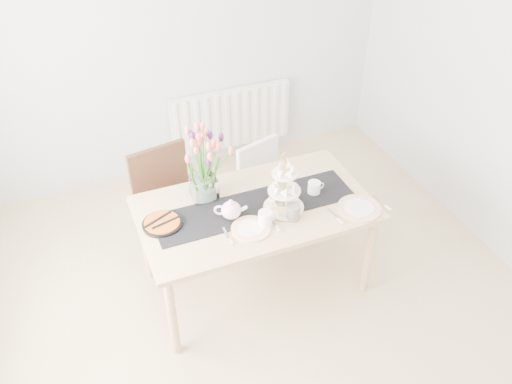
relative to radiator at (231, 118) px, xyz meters
name	(u,v)px	position (x,y,z in m)	size (l,w,h in m)	color
room_shell	(278,186)	(-0.50, -2.19, 0.85)	(4.50, 4.50, 4.50)	tan
radiator	(231,118)	(0.00, 0.00, 0.00)	(1.20, 0.08, 0.60)	white
dining_table	(255,215)	(-0.43, -1.69, 0.22)	(1.60, 0.90, 0.75)	tan
chair_brown	(168,197)	(-0.92, -1.09, 0.09)	(0.53, 0.53, 0.93)	#382014
chair_white	(266,183)	(-0.11, -1.12, 0.02)	(0.50, 0.50, 0.81)	silver
table_runner	(255,206)	(-0.43, -1.69, 0.30)	(1.40, 0.35, 0.01)	black
tulip_vase	(202,157)	(-0.72, -1.46, 0.64)	(0.63, 0.63, 0.53)	silver
cake_stand	(284,195)	(-0.26, -1.78, 0.42)	(0.28, 0.28, 0.41)	gold
teapot	(231,210)	(-0.63, -1.74, 0.37)	(0.21, 0.17, 0.14)	white
cream_jug	(314,188)	(0.01, -1.70, 0.35)	(0.09, 0.09, 0.09)	white
tart_tin	(162,224)	(-1.07, -1.64, 0.32)	(0.26, 0.26, 0.03)	black
mug_grey	(293,212)	(-0.25, -1.90, 0.35)	(0.09, 0.09, 0.11)	slate
mug_white	(265,219)	(-0.45, -1.89, 0.36)	(0.09, 0.09, 0.11)	white
plate_left	(251,229)	(-0.55, -1.89, 0.31)	(0.26, 0.26, 0.01)	white
plate_right	(359,208)	(0.21, -1.98, 0.31)	(0.30, 0.30, 0.02)	white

